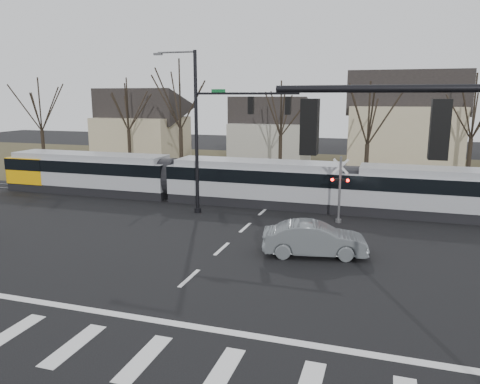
% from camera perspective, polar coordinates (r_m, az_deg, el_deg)
% --- Properties ---
extents(ground, '(140.00, 140.00, 0.00)m').
position_cam_1_polar(ground, '(18.29, -8.79, -12.60)').
color(ground, black).
extents(grass_verge, '(140.00, 28.00, 0.01)m').
position_cam_1_polar(grass_verge, '(48.06, 8.34, 2.62)').
color(grass_verge, '#38331E').
rests_on(grass_verge, ground).
extents(crosswalk, '(27.00, 2.60, 0.01)m').
position_cam_1_polar(crosswalk, '(15.22, -15.81, -18.21)').
color(crosswalk, silver).
rests_on(crosswalk, ground).
extents(stop_line, '(28.00, 0.35, 0.01)m').
position_cam_1_polar(stop_line, '(16.86, -11.58, -14.89)').
color(stop_line, silver).
rests_on(stop_line, ground).
extents(lane_dashes, '(0.18, 30.00, 0.01)m').
position_cam_1_polar(lane_dashes, '(32.66, 3.72, -1.57)').
color(lane_dashes, silver).
rests_on(lane_dashes, ground).
extents(rail_pair, '(90.00, 1.52, 0.06)m').
position_cam_1_polar(rail_pair, '(32.46, 3.64, -1.61)').
color(rail_pair, '#59595E').
rests_on(rail_pair, ground).
extents(tram, '(40.42, 3.00, 3.06)m').
position_cam_1_polar(tram, '(32.59, 1.92, 1.41)').
color(tram, gray).
rests_on(tram, ground).
extents(sedan, '(3.61, 5.55, 1.61)m').
position_cam_1_polar(sedan, '(22.54, 9.07, -5.69)').
color(sedan, slate).
rests_on(sedan, ground).
extents(signal_pole_far, '(9.28, 0.44, 10.20)m').
position_cam_1_polar(signal_pole_far, '(29.19, -2.45, 8.18)').
color(signal_pole_far, black).
rests_on(signal_pole_far, ground).
extents(rail_crossing_signal, '(1.08, 0.36, 4.00)m').
position_cam_1_polar(rail_crossing_signal, '(28.34, 12.04, 0.04)').
color(rail_crossing_signal, '#59595B').
rests_on(rail_crossing_signal, ground).
extents(tree_row, '(59.20, 7.20, 10.00)m').
position_cam_1_polar(tree_row, '(41.32, 9.93, 8.07)').
color(tree_row, black).
rests_on(tree_row, ground).
extents(house_a, '(9.72, 8.64, 8.60)m').
position_cam_1_polar(house_a, '(56.20, -11.92, 8.36)').
color(house_a, tan).
rests_on(house_a, ground).
extents(house_b, '(8.64, 7.56, 7.65)m').
position_cam_1_polar(house_b, '(52.52, 3.76, 7.83)').
color(house_b, gray).
rests_on(house_b, ground).
extents(house_c, '(10.80, 8.64, 10.10)m').
position_cam_1_polar(house_c, '(47.94, 19.52, 8.34)').
color(house_c, tan).
rests_on(house_c, ground).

